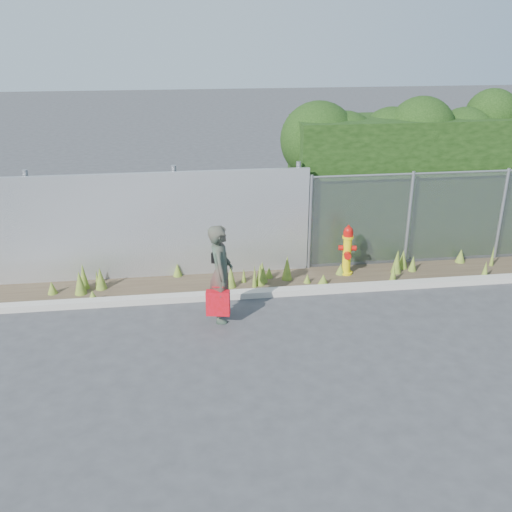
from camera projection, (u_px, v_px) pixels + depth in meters
name	position (u px, v px, depth m)	size (l,w,h in m)	color
ground	(285.00, 343.00, 9.36)	(80.00, 80.00, 0.00)	#373739
curb	(269.00, 293.00, 10.99)	(16.00, 0.22, 0.12)	#A8A397
weed_strip	(255.00, 276.00, 11.52)	(16.00, 1.28, 0.54)	#413325
corrugated_fence	(98.00, 228.00, 11.30)	(8.50, 0.21, 2.30)	#A9ABB0
chainlink_fence	(456.00, 216.00, 12.25)	(6.50, 0.07, 2.05)	gray
hedge	(438.00, 165.00, 12.84)	(7.60, 1.79, 3.57)	black
fire_hydrant	(347.00, 251.00, 11.73)	(0.36, 0.33, 1.09)	yellow
woman	(221.00, 273.00, 9.81)	(0.64, 0.42, 1.75)	#0F6047
red_tote_bag	(218.00, 303.00, 9.77)	(0.40, 0.15, 0.53)	#B70A0B
black_shoulder_bag	(219.00, 258.00, 9.89)	(0.25, 0.10, 0.19)	black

